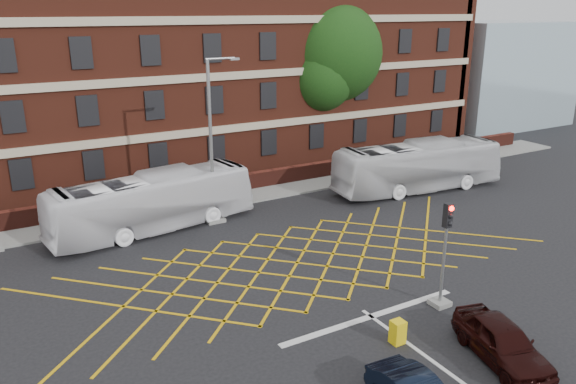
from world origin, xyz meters
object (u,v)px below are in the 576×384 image
bus_right (418,166)px  street_lamp (213,168)px  car_maroon (502,342)px  bus_left (153,202)px  utility_cabinet (398,332)px  traffic_light_near (443,265)px  deciduous_tree (331,60)px

bus_right → street_lamp: 13.63m
car_maroon → street_lamp: (-3.17, 16.74, 2.33)m
bus_right → street_lamp: size_ratio=1.29×
bus_left → utility_cabinet: 15.31m
bus_right → street_lamp: street_lamp is taller
traffic_light_near → bus_right: bearing=51.2°
car_maroon → street_lamp: 17.20m
deciduous_tree → utility_cabinet: bearing=-118.8°
deciduous_tree → street_lamp: bearing=-147.2°
traffic_light_near → utility_cabinet: bearing=-159.6°
car_maroon → traffic_light_near: traffic_light_near is taller
car_maroon → utility_cabinet: size_ratio=4.77×
bus_left → street_lamp: (3.30, -0.46, 1.50)m
street_lamp → bus_right: bearing=-5.7°
car_maroon → bus_left: bearing=125.4°
bus_right → street_lamp: (-13.49, 1.34, 1.44)m
bus_left → bus_right: bus_right is taller
car_maroon → street_lamp: size_ratio=0.47×
bus_right → car_maroon: size_ratio=2.77×
car_maroon → deciduous_tree: bearing=82.8°
car_maroon → utility_cabinet: (-2.32, 2.50, -0.27)m
car_maroon → street_lamp: street_lamp is taller
bus_left → car_maroon: 18.40m
bus_left → car_maroon: bearing=-167.1°
bus_right → deciduous_tree: deciduous_tree is taller
bus_left → utility_cabinet: size_ratio=12.77×
utility_cabinet → bus_left: bearing=105.8°
bus_right → car_maroon: 18.55m
bus_left → traffic_light_near: 15.38m
bus_right → utility_cabinet: size_ratio=13.24×
bus_right → utility_cabinet: (-12.63, -12.90, -1.16)m
bus_right → car_maroon: bus_right is taller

